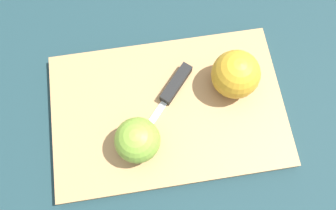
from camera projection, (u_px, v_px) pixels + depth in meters
ground_plane at (168, 112)px, 0.59m from camera, size 4.00×4.00×0.00m
cutting_board at (168, 110)px, 0.58m from camera, size 0.45×0.34×0.02m
apple_half_left at (235, 74)px, 0.55m from camera, size 0.08×0.08×0.08m
apple_half_right at (137, 140)px, 0.52m from camera, size 0.07×0.07×0.07m
knife at (174, 87)px, 0.58m from camera, size 0.09×0.15×0.02m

